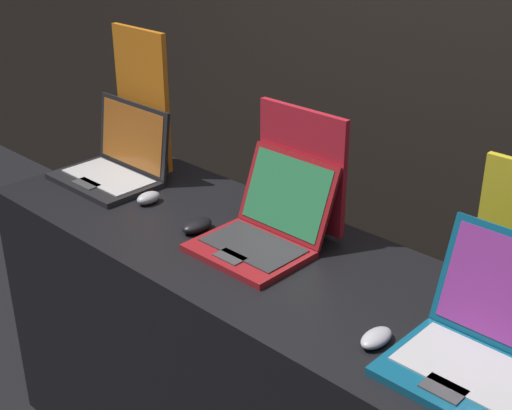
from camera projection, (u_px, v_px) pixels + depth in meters
wall_back at (463, 48)px, 2.73m from camera, size 8.00×0.05×2.80m
display_counter at (255, 379)px, 2.36m from camera, size 1.98×0.65×0.98m
laptop_front at (116, 163)px, 2.61m from camera, size 0.39×0.29×0.27m
mouse_front at (149, 198)px, 2.44m from camera, size 0.06×0.09×0.04m
promo_stand_front at (143, 104)px, 2.62m from camera, size 0.28×0.07×0.53m
laptop_middle at (264, 228)px, 2.14m from camera, size 0.33×0.35×0.26m
mouse_middle at (197, 225)px, 2.25m from camera, size 0.07×0.11×0.04m
promo_stand_middle at (301, 173)px, 2.20m from camera, size 0.33×0.07×0.40m
laptop_back at (480, 341)px, 1.62m from camera, size 0.34×0.36×0.29m
mouse_back at (376, 338)px, 1.72m from camera, size 0.06×0.10×0.03m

